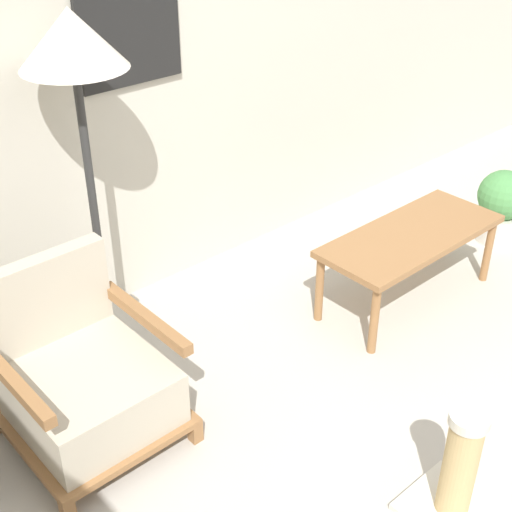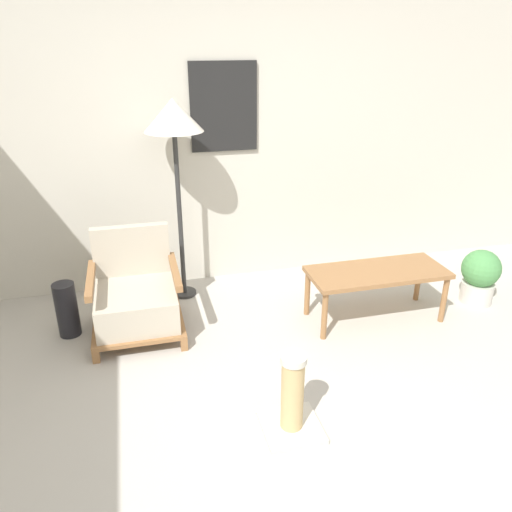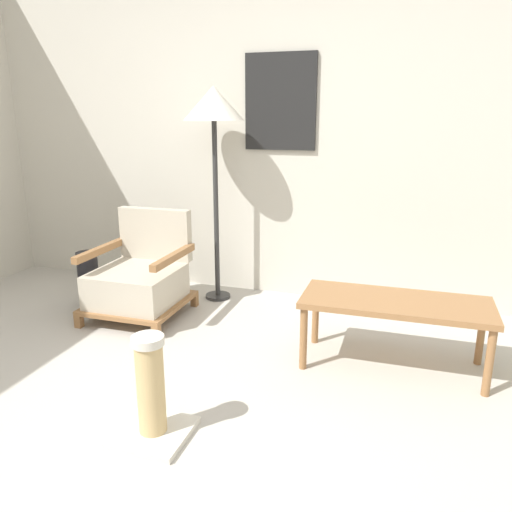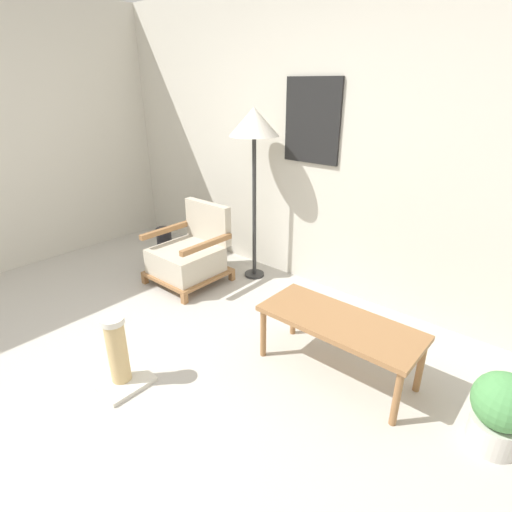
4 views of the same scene
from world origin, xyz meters
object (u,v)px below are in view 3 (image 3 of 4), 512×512
at_px(coffee_table, 395,308).
at_px(floor_lamp, 214,111).
at_px(scratching_post, 151,398).
at_px(vase, 89,278).
at_px(armchair, 140,279).

bearing_deg(coffee_table, floor_lamp, 151.32).
bearing_deg(scratching_post, floor_lamp, 102.31).
bearing_deg(floor_lamp, scratching_post, -77.69).
distance_m(floor_lamp, vase, 1.63).
relative_size(armchair, coffee_table, 0.71).
xyz_separation_m(floor_lamp, vase, (-0.92, -0.43, -1.27)).
distance_m(armchair, vase, 0.52).
xyz_separation_m(armchair, vase, (-0.51, 0.08, -0.07)).
height_order(armchair, floor_lamp, floor_lamp).
bearing_deg(floor_lamp, coffee_table, -28.68).
xyz_separation_m(floor_lamp, scratching_post, (0.40, -1.81, -1.28)).
xyz_separation_m(armchair, scratching_post, (0.81, -1.30, -0.09)).
distance_m(coffee_table, scratching_post, 1.47).
relative_size(floor_lamp, scratching_post, 3.27).
relative_size(coffee_table, vase, 2.54).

